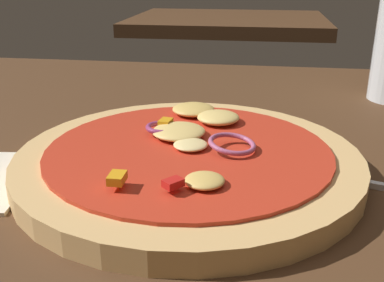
# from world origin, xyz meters

# --- Properties ---
(dining_table) EXTENTS (1.42, 0.89, 0.04)m
(dining_table) POSITION_xyz_m (0.00, 0.00, 0.02)
(dining_table) COLOR #4C301C
(dining_table) RESTS_ON ground
(pizza) EXTENTS (0.29, 0.29, 0.03)m
(pizza) POSITION_xyz_m (0.04, 0.00, 0.05)
(pizza) COLOR tan
(pizza) RESTS_ON dining_table
(background_table) EXTENTS (0.63, 0.51, 0.04)m
(background_table) POSITION_xyz_m (-0.02, 1.22, 0.02)
(background_table) COLOR #4C301C
(background_table) RESTS_ON ground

